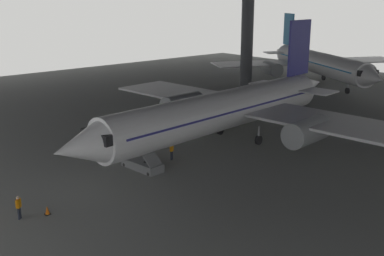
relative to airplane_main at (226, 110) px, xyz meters
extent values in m
plane|color=slate|center=(-0.13, -0.76, -3.44)|extent=(110.00, 110.00, 0.00)
cylinder|color=#4C4F54|center=(-19.85, 24.55, 4.76)|extent=(1.91, 1.91, 16.41)
cylinder|color=white|center=(0.05, -0.63, 0.02)|extent=(6.08, 27.99, 3.73)
cone|color=white|center=(1.38, -16.13, 0.02)|extent=(4.02, 4.77, 3.65)
cube|color=black|center=(1.18, -13.79, 0.49)|extent=(3.38, 2.87, 0.82)
cone|color=white|center=(-1.27, 14.88, 0.39)|extent=(3.66, 6.21, 3.17)
cube|color=navy|center=(-1.07, 12.53, 4.93)|extent=(0.59, 4.07, 6.10)
cube|color=white|center=(1.61, 11.74, 0.58)|extent=(4.98, 3.44, 0.16)
cube|color=white|center=(-3.58, 11.30, 0.58)|extent=(4.98, 3.44, 0.16)
cube|color=white|center=(9.29, 4.68, -0.35)|extent=(16.10, 8.08, 0.24)
cylinder|color=#9EA3A8|center=(7.60, 2.50, -1.00)|extent=(2.71, 5.02, 2.31)
cube|color=white|center=(-9.95, 3.03, -0.35)|extent=(16.10, 8.08, 0.24)
cylinder|color=#9EA3A8|center=(-7.91, 1.17, -1.00)|extent=(2.71, 5.02, 2.31)
cube|color=navy|center=(0.05, -0.63, 0.30)|extent=(5.98, 25.97, 0.16)
cylinder|color=#9EA3A8|center=(0.85, -9.91, -2.19)|extent=(0.20, 0.20, 1.15)
cylinder|color=black|center=(0.85, -9.91, -2.99)|extent=(0.38, 0.92, 0.90)
cylinder|color=#9EA3A8|center=(2.28, 2.28, -2.19)|extent=(0.20, 0.20, 1.15)
cylinder|color=black|center=(2.28, 2.28, -2.99)|extent=(0.38, 0.92, 0.90)
cylinder|color=#9EA3A8|center=(-2.63, 1.86, -2.19)|extent=(0.20, 0.20, 1.15)
cylinder|color=black|center=(-2.63, 1.86, -2.99)|extent=(0.38, 0.92, 0.90)
cube|color=slate|center=(0.33, -10.12, -3.09)|extent=(3.93, 1.82, 0.70)
cube|color=slate|center=(0.33, -10.12, -1.27)|extent=(3.64, 1.60, 3.04)
cube|color=slate|center=(-1.39, -10.27, 0.21)|extent=(1.21, 1.39, 0.12)
cylinder|color=black|center=(-1.34, -10.87, 0.71)|extent=(0.06, 0.06, 1.00)
cylinder|color=black|center=(-1.44, -9.67, 0.71)|extent=(0.06, 0.06, 1.00)
cylinder|color=black|center=(-1.16, -10.95, -3.29)|extent=(0.31, 0.15, 0.30)
cylinder|color=black|center=(-1.28, -9.56, -3.29)|extent=(0.31, 0.15, 0.30)
cylinder|color=black|center=(1.95, -10.68, -3.29)|extent=(0.31, 0.15, 0.30)
cylinder|color=black|center=(1.83, -9.29, -3.29)|extent=(0.31, 0.15, 0.30)
cylinder|color=#232838|center=(2.64, -21.48, -3.05)|extent=(0.14, 0.14, 0.79)
cylinder|color=#232838|center=(2.52, -21.34, -3.05)|extent=(0.14, 0.14, 0.79)
cube|color=orange|center=(2.58, -21.41, -2.37)|extent=(0.40, 0.42, 0.56)
cylinder|color=orange|center=(2.74, -21.58, -2.34)|extent=(0.09, 0.09, 0.53)
cylinder|color=orange|center=(2.43, -21.24, -2.34)|extent=(0.09, 0.09, 0.53)
sphere|color=beige|center=(2.58, -21.41, -1.97)|extent=(0.21, 0.21, 0.21)
cylinder|color=#232838|center=(0.19, -6.92, -3.05)|extent=(0.14, 0.14, 0.78)
cylinder|color=#232838|center=(0.12, -6.76, -3.05)|extent=(0.14, 0.14, 0.78)
cube|color=orange|center=(0.15, -6.84, -2.38)|extent=(0.35, 0.42, 0.56)
cylinder|color=orange|center=(0.25, -7.05, -2.35)|extent=(0.09, 0.09, 0.53)
cylinder|color=orange|center=(0.06, -6.63, -2.35)|extent=(0.09, 0.09, 0.53)
sphere|color=tan|center=(0.15, -6.84, -1.99)|extent=(0.21, 0.21, 0.21)
cylinder|color=white|center=(-13.26, 35.11, -0.08)|extent=(24.96, 15.33, 3.53)
cone|color=white|center=(-0.19, 28.27, -0.08)|extent=(5.36, 5.03, 3.46)
cube|color=black|center=(-2.17, 29.30, 0.36)|extent=(3.58, 3.80, 0.78)
cone|color=white|center=(-26.33, 41.94, 0.28)|extent=(6.40, 5.28, 3.00)
cube|color=#1972B2|center=(-24.35, 40.91, 4.58)|extent=(3.52, 2.00, 5.78)
cube|color=white|center=(-22.36, 42.65, 0.45)|extent=(4.64, 5.32, 0.16)
cube|color=white|center=(-24.65, 38.27, 0.45)|extent=(4.64, 5.32, 0.16)
cube|color=white|center=(-12.80, 45.19, -0.43)|extent=(12.53, 16.06, 0.24)
cylinder|color=#9EA3A8|center=(-11.92, 42.73, -1.05)|extent=(5.08, 4.07, 2.19)
cube|color=white|center=(-21.28, 28.98, -0.43)|extent=(12.53, 16.06, 0.24)
cylinder|color=#9EA3A8|center=(-18.76, 29.66, -1.05)|extent=(5.08, 4.07, 2.19)
cube|color=#1972B2|center=(-13.26, 35.11, 0.19)|extent=(23.28, 14.50, 0.16)
cylinder|color=#9EA3A8|center=(-5.44, 31.01, -2.19)|extent=(0.20, 0.20, 1.15)
cylinder|color=black|center=(-5.44, 31.01, -2.99)|extent=(0.94, 0.68, 0.90)
cylinder|color=#9EA3A8|center=(-14.44, 38.39, -2.19)|extent=(0.20, 0.20, 1.15)
cylinder|color=black|center=(-14.44, 38.39, -2.99)|extent=(0.94, 0.68, 0.90)
cylinder|color=#9EA3A8|center=(-16.63, 34.20, -2.19)|extent=(0.20, 0.20, 1.15)
cylinder|color=black|center=(-16.63, 34.20, -2.99)|extent=(0.94, 0.68, 0.90)
cube|color=black|center=(3.17, -19.80, -3.42)|extent=(0.36, 0.36, 0.04)
cone|color=orange|center=(3.17, -19.80, -3.12)|extent=(0.30, 0.30, 0.56)
cube|color=yellow|center=(-5.65, 8.50, -2.89)|extent=(1.58, 2.38, 0.70)
cylinder|color=black|center=(-5.26, 7.61, -3.22)|extent=(0.26, 0.47, 0.44)
cylinder|color=black|center=(-6.34, 7.81, -3.22)|extent=(0.26, 0.47, 0.44)
cylinder|color=black|center=(-4.97, 9.19, -3.22)|extent=(0.26, 0.47, 0.44)
cylinder|color=black|center=(-6.05, 9.39, -3.22)|extent=(0.26, 0.47, 0.44)
camera|label=1|loc=(30.70, -31.14, 10.43)|focal=43.74mm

